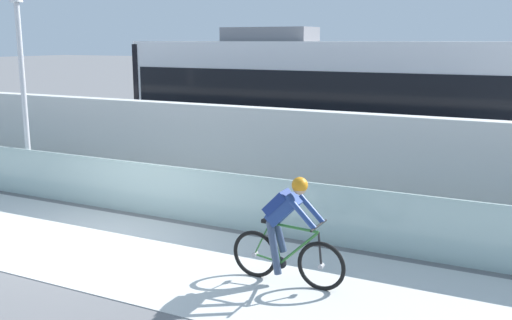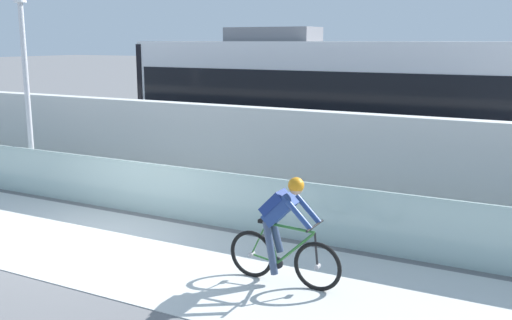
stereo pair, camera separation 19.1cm
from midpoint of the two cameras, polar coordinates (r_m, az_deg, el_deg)
ground_plane at (r=10.79m, az=-16.41°, el=-7.74°), size 200.00×200.00×0.00m
bike_path_deck at (r=10.79m, az=-16.41°, el=-7.71°), size 32.00×3.20×0.01m
glass_parapet at (r=11.98m, az=-10.48°, el=-2.87°), size 32.00×0.05×1.07m
concrete_barrier_wall at (r=13.30m, az=-5.85°, el=0.94°), size 32.00×0.36×2.09m
tram_rail_near at (r=15.61m, az=-0.83°, el=-1.31°), size 32.00×0.08×0.01m
tram_rail_far at (r=16.86m, az=1.46°, el=-0.35°), size 32.00×0.08×0.01m
tram at (r=15.10m, az=7.68°, el=5.42°), size 11.06×2.54×3.81m
cyclist_on_bike at (r=8.47m, az=2.36°, el=-6.88°), size 1.77×0.58×1.61m
lamp_post_antenna at (r=14.43m, az=-22.28°, el=9.97°), size 0.28×0.28×5.20m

